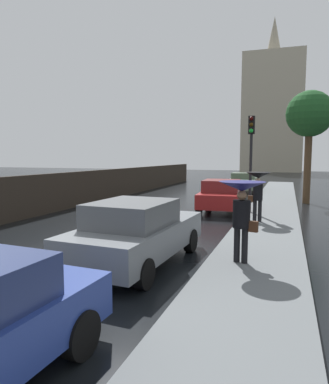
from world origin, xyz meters
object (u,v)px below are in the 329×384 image
at_px(pedestrian_with_umbrella_far, 258,184).
at_px(car_green_near_kerb, 243,182).
at_px(car_red_far_ahead, 222,196).
at_px(pedestrian_with_umbrella_near, 242,199).
at_px(car_grey_behind_camera, 137,232).
at_px(traffic_light, 251,146).
at_px(street_tree_near, 310,116).

bearing_deg(pedestrian_with_umbrella_far, car_green_near_kerb, 91.89).
distance_m(car_red_far_ahead, pedestrian_with_umbrella_near, 8.24).
bearing_deg(car_grey_behind_camera, car_green_near_kerb, 91.79).
bearing_deg(car_grey_behind_camera, car_red_far_ahead, 89.74).
relative_size(traffic_light, street_tree_near, 0.68).
xyz_separation_m(pedestrian_with_umbrella_near, street_tree_near, (1.91, 12.26, 3.10)).
relative_size(car_green_near_kerb, car_grey_behind_camera, 0.95).
bearing_deg(car_grey_behind_camera, pedestrian_with_umbrella_near, 14.67).
relative_size(car_green_near_kerb, traffic_light, 1.01).
distance_m(pedestrian_with_umbrella_far, traffic_light, 2.66).
height_order(car_grey_behind_camera, pedestrian_with_umbrella_near, pedestrian_with_umbrella_near).
height_order(car_green_near_kerb, car_grey_behind_camera, car_grey_behind_camera).
height_order(car_red_far_ahead, pedestrian_with_umbrella_far, pedestrian_with_umbrella_far).
relative_size(pedestrian_with_umbrella_near, traffic_light, 0.45).
height_order(car_grey_behind_camera, traffic_light, traffic_light).
xyz_separation_m(pedestrian_with_umbrella_near, traffic_light, (-0.58, 7.40, 1.41)).
relative_size(car_grey_behind_camera, pedestrian_with_umbrella_far, 2.40).
height_order(pedestrian_with_umbrella_far, street_tree_near, street_tree_near).
height_order(car_green_near_kerb, street_tree_near, street_tree_near).
bearing_deg(car_red_far_ahead, car_green_near_kerb, 87.72).
relative_size(car_red_far_ahead, street_tree_near, 0.65).
xyz_separation_m(pedestrian_with_umbrella_far, street_tree_near, (1.99, 7.04, 3.13)).
height_order(traffic_light, street_tree_near, street_tree_near).
bearing_deg(car_green_near_kerb, street_tree_near, -53.99).
xyz_separation_m(car_green_near_kerb, pedestrian_with_umbrella_far, (1.95, -11.99, 0.83)).
relative_size(car_red_far_ahead, pedestrian_with_umbrella_far, 2.14).
bearing_deg(car_green_near_kerb, pedestrian_with_umbrella_near, -85.77).
relative_size(car_green_near_kerb, street_tree_near, 0.69).
distance_m(car_green_near_kerb, street_tree_near, 7.47).
height_order(car_red_far_ahead, street_tree_near, street_tree_near).
xyz_separation_m(car_red_far_ahead, car_grey_behind_camera, (-0.45, -8.46, 0.03)).
xyz_separation_m(car_grey_behind_camera, pedestrian_with_umbrella_near, (2.35, 0.49, 0.82)).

